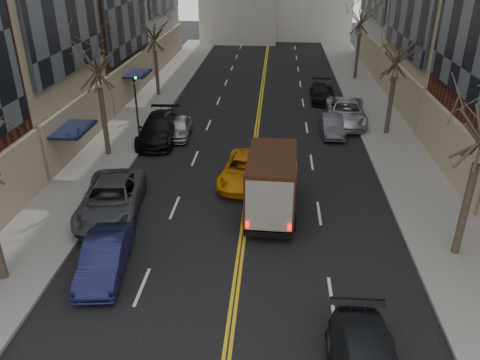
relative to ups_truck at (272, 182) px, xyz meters
The scene contains 17 objects.
sidewalk_left 16.61m from the ups_truck, 128.06° to the left, with size 4.00×66.00×0.15m, color slate.
sidewalk_right 15.26m from the ups_truck, 59.09° to the left, with size 4.00×66.00×0.15m, color slate.
tree_lf_mid 12.71m from the ups_truck, 148.93° to the left, with size 3.20×3.20×8.91m.
tree_lf_far 21.95m from the ups_truck, 117.73° to the left, with size 3.20×3.20×8.12m.
tree_rt_mid 14.16m from the ups_truck, 55.42° to the left, with size 3.20×3.20×8.32m.
tree_rt_far 27.60m from the ups_truck, 73.72° to the left, with size 3.20×3.20×9.11m.
traffic_signal 11.82m from the ups_truck, 136.97° to the left, with size 0.29×0.26×4.70m.
ups_truck is the anchor object (origin of this frame).
taxi 3.60m from the ups_truck, 115.45° to the left, with size 2.29×4.96×1.38m, color orange.
pedestrian 2.46m from the ups_truck, 68.53° to the left, with size 0.57×0.37×1.56m, color black.
parked_lf_b 8.23m from the ups_truck, 140.30° to the right, with size 1.50×4.29×1.41m, color #12143A.
parked_lf_c 7.58m from the ups_truck, behind, with size 2.67×5.79×1.61m, color #45474C.
parked_lf_d 11.60m from the ups_truck, 130.38° to the left, with size 2.31×5.68×1.65m, color black.
parked_lf_e 11.48m from the ups_truck, 123.42° to the left, with size 1.52×3.77×1.29m, color #989A9F.
parked_rt_a 11.54m from the ups_truck, 70.18° to the left, with size 1.37×3.92×1.29m, color #45464C.
parked_rt_b 14.19m from the ups_truck, 68.90° to the left, with size 2.75×5.96×1.66m, color #B8BAC1.
parked_rt_c 19.28m from the ups_truck, 78.32° to the left, with size 1.90×4.68×1.36m, color black.
Camera 1 is at (1.23, -5.55, 11.30)m, focal length 35.00 mm.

